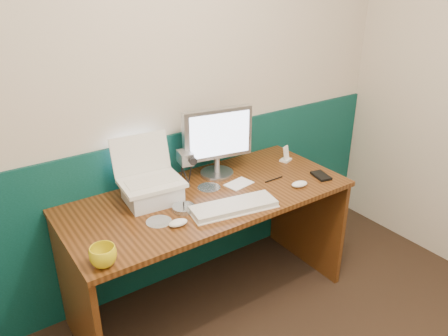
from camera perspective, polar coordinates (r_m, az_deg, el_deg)
back_wall at (r=2.48m, az=-9.52°, el=9.33°), size 3.50×0.04×2.50m
wainscot at (r=2.76m, az=-8.33°, el=-5.90°), size 3.48×0.02×1.00m
desk at (r=2.62m, az=-1.89°, el=-10.77°), size 1.60×0.70×0.75m
laptop_riser at (r=2.37m, az=-9.34°, el=-3.22°), size 0.30×0.26×0.10m
laptop at (r=2.29m, az=-9.65°, el=0.80°), size 0.34×0.27×0.27m
monitor at (r=2.57m, az=-0.96°, el=3.39°), size 0.43×0.19×0.42m
keyboard at (r=2.27m, az=1.30°, el=-5.11°), size 0.47×0.23×0.03m
mouse_right at (r=2.54m, az=9.84°, el=-2.08°), size 0.11×0.07×0.03m
mouse_left at (r=2.15m, az=-6.03°, el=-7.14°), size 0.10×0.07×0.03m
mug at (r=1.93m, az=-15.51°, el=-11.04°), size 0.12×0.12×0.09m
camcorder at (r=2.50m, az=-5.04°, el=-0.19°), size 0.11×0.14×0.19m
cd_spindle at (r=2.27m, az=-5.28°, el=-5.27°), size 0.12×0.12×0.02m
cd_loose_a at (r=2.20m, az=-8.51°, el=-6.92°), size 0.13×0.13×0.00m
cd_loose_b at (r=2.50m, az=-1.97°, el=-2.54°), size 0.13×0.13×0.00m
pen at (r=2.60m, az=6.53°, el=-1.48°), size 0.13×0.01×0.01m
papers at (r=2.53m, az=1.96°, el=-2.08°), size 0.17×0.13×0.00m
dock at (r=2.86m, az=8.05°, el=1.07°), size 0.09×0.08×0.01m
music_player at (r=2.84m, az=8.11°, el=2.00°), size 0.06×0.04×0.09m
pda at (r=2.68m, az=12.55°, el=-0.99°), size 0.10×0.14×0.02m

